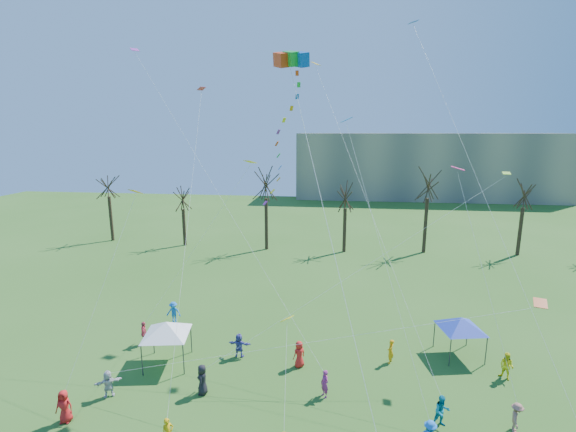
# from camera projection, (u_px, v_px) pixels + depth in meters

# --- Properties ---
(distant_building) EXTENTS (60.00, 14.00, 15.00)m
(distant_building) POSITION_uv_depth(u_px,v_px,m) (427.00, 166.00, 93.64)
(distant_building) COLOR gray
(distant_building) RESTS_ON ground
(bare_tree_row) EXTENTS (69.64, 7.42, 11.09)m
(bare_tree_row) POSITION_uv_depth(u_px,v_px,m) (344.00, 197.00, 51.56)
(bare_tree_row) COLOR black
(bare_tree_row) RESTS_ON ground
(big_box_kite) EXTENTS (3.45, 5.24, 19.22)m
(big_box_kite) POSITION_uv_depth(u_px,v_px,m) (288.00, 141.00, 21.09)
(big_box_kite) COLOR red
(big_box_kite) RESTS_ON ground
(canopy_tent_white) EXTENTS (3.98, 3.98, 3.03)m
(canopy_tent_white) POSITION_uv_depth(u_px,v_px,m) (166.00, 328.00, 26.54)
(canopy_tent_white) COLOR #3F3F44
(canopy_tent_white) RESTS_ON ground
(canopy_tent_blue) EXTENTS (3.75, 3.75, 2.86)m
(canopy_tent_blue) POSITION_uv_depth(u_px,v_px,m) (461.00, 323.00, 27.53)
(canopy_tent_blue) COLOR #3F3F44
(canopy_tent_blue) RESTS_ON ground
(festival_crowd) EXTENTS (26.78, 13.97, 1.85)m
(festival_crowd) POSITION_uv_depth(u_px,v_px,m) (288.00, 378.00, 23.95)
(festival_crowd) COLOR red
(festival_crowd) RESTS_ON ground
(small_kites_aloft) EXTENTS (28.69, 18.18, 33.88)m
(small_kites_aloft) POSITION_uv_depth(u_px,v_px,m) (314.00, 157.00, 25.95)
(small_kites_aloft) COLOR #EDA10C
(small_kites_aloft) RESTS_ON ground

